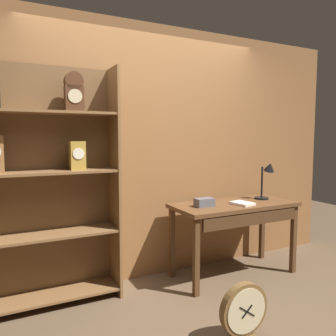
% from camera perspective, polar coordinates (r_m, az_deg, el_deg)
% --- Properties ---
extents(ground_plane, '(10.00, 10.00, 0.00)m').
position_cam_1_polar(ground_plane, '(2.80, 8.32, -26.32)').
color(ground_plane, brown).
extents(back_wood_panel, '(4.80, 0.05, 2.60)m').
position_cam_1_polar(back_wood_panel, '(3.46, -3.13, 2.61)').
color(back_wood_panel, brown).
rests_on(back_wood_panel, ground).
extents(bookshelf, '(1.35, 0.33, 2.08)m').
position_cam_1_polar(bookshelf, '(3.03, -21.58, -2.72)').
color(bookshelf, brown).
rests_on(bookshelf, ground).
extents(workbench, '(1.32, 0.58, 0.77)m').
position_cam_1_polar(workbench, '(3.58, 11.50, -7.45)').
color(workbench, brown).
rests_on(workbench, ground).
extents(desk_lamp, '(0.21, 0.21, 0.42)m').
position_cam_1_polar(desk_lamp, '(3.84, 16.54, -1.34)').
color(desk_lamp, black).
rests_on(desk_lamp, workbench).
extents(toolbox_small, '(0.19, 0.11, 0.08)m').
position_cam_1_polar(toolbox_small, '(3.35, 6.22, -5.85)').
color(toolbox_small, '#595960').
rests_on(toolbox_small, workbench).
extents(open_repair_manual, '(0.19, 0.24, 0.02)m').
position_cam_1_polar(open_repair_manual, '(3.51, 12.58, -5.92)').
color(open_repair_manual, silver).
rests_on(open_repair_manual, workbench).
extents(round_clock_large, '(0.39, 0.11, 0.43)m').
position_cam_1_polar(round_clock_large, '(2.66, 12.82, -22.75)').
color(round_clock_large, brown).
rests_on(round_clock_large, ground).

